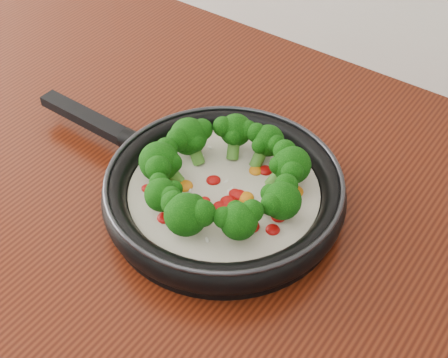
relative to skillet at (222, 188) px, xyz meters
The scene contains 1 object.
skillet is the anchor object (origin of this frame).
Camera 1 is at (0.31, 0.63, 1.49)m, focal length 50.98 mm.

